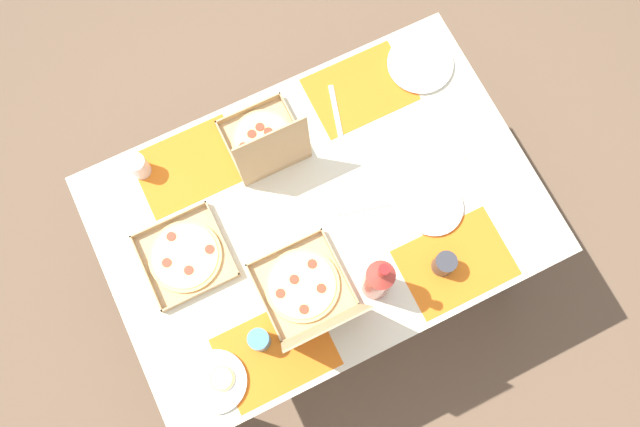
# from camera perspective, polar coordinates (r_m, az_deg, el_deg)

# --- Properties ---
(ground_plane) EXTENTS (6.00, 6.00, 0.00)m
(ground_plane) POSITION_cam_1_polar(r_m,az_deg,el_deg) (2.91, 0.00, -3.83)
(ground_plane) COLOR brown
(dining_table) EXTENTS (1.47, 1.00, 0.75)m
(dining_table) POSITION_cam_1_polar(r_m,az_deg,el_deg) (2.28, 0.00, -0.69)
(dining_table) COLOR #3F3328
(dining_table) RESTS_ON ground_plane
(placemat_near_left) EXTENTS (0.36, 0.26, 0.00)m
(placemat_near_left) POSITION_cam_1_polar(r_m,az_deg,el_deg) (2.34, 3.55, 10.96)
(placemat_near_left) COLOR orange
(placemat_near_left) RESTS_ON dining_table
(placemat_near_right) EXTENTS (0.36, 0.26, 0.00)m
(placemat_near_right) POSITION_cam_1_polar(r_m,az_deg,el_deg) (2.27, -11.49, 4.14)
(placemat_near_right) COLOR orange
(placemat_near_right) RESTS_ON dining_table
(placemat_far_left) EXTENTS (0.36, 0.26, 0.00)m
(placemat_far_left) POSITION_cam_1_polar(r_m,az_deg,el_deg) (2.18, 11.95, -4.30)
(placemat_far_left) COLOR orange
(placemat_far_left) RESTS_ON dining_table
(placemat_far_right) EXTENTS (0.36, 0.26, 0.00)m
(placemat_far_right) POSITION_cam_1_polar(r_m,az_deg,el_deg) (2.11, -3.96, -12.17)
(placemat_far_right) COLOR orange
(placemat_far_right) RESTS_ON dining_table
(pizza_box_corner_left) EXTENTS (0.28, 0.33, 0.31)m
(pizza_box_corner_left) POSITION_cam_1_polar(r_m,az_deg,el_deg) (2.07, -1.18, -7.17)
(pizza_box_corner_left) COLOR tan
(pizza_box_corner_left) RESTS_ON dining_table
(pizza_box_corner_right) EXTENTS (0.28, 0.28, 0.04)m
(pizza_box_corner_right) POSITION_cam_1_polar(r_m,az_deg,el_deg) (2.18, -11.89, -3.75)
(pizza_box_corner_right) COLOR tan
(pizza_box_corner_right) RESTS_ON dining_table
(pizza_box_center) EXTENTS (0.25, 0.26, 0.29)m
(pizza_box_center) POSITION_cam_1_polar(r_m,az_deg,el_deg) (2.22, -4.88, 6.35)
(pizza_box_center) COLOR tan
(pizza_box_center) RESTS_ON dining_table
(plate_near_left) EXTENTS (0.20, 0.20, 0.02)m
(plate_near_left) POSITION_cam_1_polar(r_m,az_deg,el_deg) (2.21, 10.01, 0.54)
(plate_near_left) COLOR white
(plate_near_left) RESTS_ON dining_table
(plate_near_right) EXTENTS (0.24, 0.24, 0.02)m
(plate_near_right) POSITION_cam_1_polar(r_m,az_deg,el_deg) (2.40, 8.88, 12.99)
(plate_near_right) COLOR white
(plate_near_right) RESTS_ON dining_table
(plate_middle) EXTENTS (0.20, 0.20, 0.03)m
(plate_middle) POSITION_cam_1_polar(r_m,az_deg,el_deg) (2.12, -9.20, -14.51)
(plate_middle) COLOR white
(plate_middle) RESTS_ON dining_table
(soda_bottle) EXTENTS (0.09, 0.09, 0.32)m
(soda_bottle) POSITION_cam_1_polar(r_m,az_deg,el_deg) (2.00, 5.21, -5.90)
(soda_bottle) COLOR #B2382D
(soda_bottle) RESTS_ON dining_table
(cup_red) EXTENTS (0.07, 0.07, 0.10)m
(cup_red) POSITION_cam_1_polar(r_m,az_deg,el_deg) (2.26, -15.85, 4.06)
(cup_red) COLOR silver
(cup_red) RESTS_ON dining_table
(cup_spare) EXTENTS (0.07, 0.07, 0.10)m
(cup_spare) POSITION_cam_1_polar(r_m,az_deg,el_deg) (2.06, -5.42, -11.12)
(cup_spare) COLOR teal
(cup_spare) RESTS_ON dining_table
(cup_clear_left) EXTENTS (0.07, 0.07, 0.09)m
(cup_clear_left) POSITION_cam_1_polar(r_m,az_deg,el_deg) (2.13, 10.98, -4.42)
(cup_clear_left) COLOR #333338
(cup_clear_left) RESTS_ON dining_table
(fork_by_near_left) EXTENTS (0.19, 0.06, 0.00)m
(fork_by_near_left) POSITION_cam_1_polar(r_m,az_deg,el_deg) (2.18, 3.87, 0.47)
(fork_by_near_left) COLOR #B7B7BC
(fork_by_near_left) RESTS_ON dining_table
(fork_by_far_right) EXTENTS (0.07, 0.19, 0.00)m
(fork_by_far_right) POSITION_cam_1_polar(r_m,az_deg,el_deg) (2.30, 11.11, 6.47)
(fork_by_far_right) COLOR #B7B7BC
(fork_by_far_right) RESTS_ON dining_table
(knife_by_far_left) EXTENTS (0.08, 0.21, 0.00)m
(knife_by_far_left) POSITION_cam_1_polar(r_m,az_deg,el_deg) (2.30, 1.42, 9.00)
(knife_by_far_left) COLOR #B7B7BC
(knife_by_far_left) RESTS_ON dining_table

